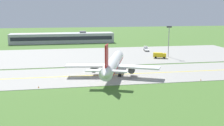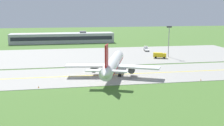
{
  "view_description": "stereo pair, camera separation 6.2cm",
  "coord_description": "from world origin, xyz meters",
  "px_view_note": "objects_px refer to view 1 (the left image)",
  "views": [
    {
      "loc": [
        -14.38,
        -95.7,
        23.11
      ],
      "look_at": [
        3.18,
        1.19,
        4.0
      ],
      "focal_mm": 45.7,
      "sensor_mm": 36.0,
      "label": 1
    },
    {
      "loc": [
        -14.32,
        -95.71,
        23.11
      ],
      "look_at": [
        3.18,
        1.19,
        4.0
      ],
      "focal_mm": 45.7,
      "sensor_mm": 36.0,
      "label": 2
    }
  ],
  "objects_px": {
    "service_truck_fuel": "(160,55)",
    "apron_light_mast": "(169,38)",
    "service_truck_baggage": "(146,49)",
    "airplane_lead": "(113,64)"
  },
  "relations": [
    {
      "from": "service_truck_baggage",
      "to": "apron_light_mast",
      "type": "distance_m",
      "value": 23.35
    },
    {
      "from": "service_truck_baggage",
      "to": "apron_light_mast",
      "type": "height_order",
      "value": "apron_light_mast"
    },
    {
      "from": "airplane_lead",
      "to": "apron_light_mast",
      "type": "distance_m",
      "value": 46.52
    },
    {
      "from": "service_truck_fuel",
      "to": "apron_light_mast",
      "type": "distance_m",
      "value": 9.68
    },
    {
      "from": "airplane_lead",
      "to": "service_truck_baggage",
      "type": "xyz_separation_m",
      "value": [
        28.42,
        53.99,
        -2.95
      ]
    },
    {
      "from": "service_truck_fuel",
      "to": "apron_light_mast",
      "type": "height_order",
      "value": "apron_light_mast"
    },
    {
      "from": "apron_light_mast",
      "to": "service_truck_fuel",
      "type": "bearing_deg",
      "value": -154.64
    },
    {
      "from": "service_truck_baggage",
      "to": "apron_light_mast",
      "type": "relative_size",
      "value": 0.45
    },
    {
      "from": "airplane_lead",
      "to": "service_truck_baggage",
      "type": "bearing_deg",
      "value": 62.24
    },
    {
      "from": "airplane_lead",
      "to": "service_truck_fuel",
      "type": "xyz_separation_m",
      "value": [
        27.64,
        30.1,
        -2.6
      ]
    }
  ]
}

